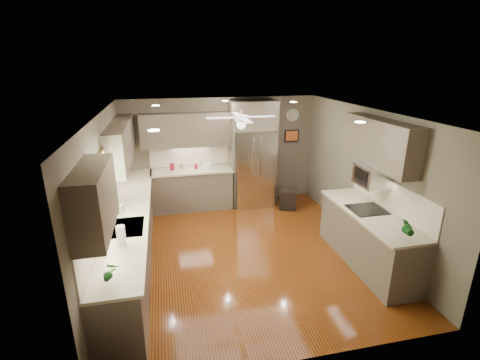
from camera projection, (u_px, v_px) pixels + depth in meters
name	position (u px, v px, depth m)	size (l,w,h in m)	color
floor	(245.00, 251.00, 6.31)	(5.00, 5.00, 0.00)	#461609
ceiling	(245.00, 112.00, 5.50)	(5.00, 5.00, 0.00)	white
wall_back	(221.00, 151.00, 8.21)	(4.50, 4.50, 0.00)	brown
wall_front	(300.00, 267.00, 3.59)	(4.50, 4.50, 0.00)	brown
wall_left	(106.00, 197.00, 5.44)	(5.00, 5.00, 0.00)	brown
wall_right	(364.00, 178.00, 6.36)	(5.00, 5.00, 0.00)	brown
canister_a	(172.00, 167.00, 7.82)	(0.10, 0.10, 0.16)	maroon
canister_b	(182.00, 167.00, 7.81)	(0.10, 0.10, 0.15)	silver
canister_d	(196.00, 166.00, 7.92)	(0.08, 0.08, 0.11)	maroon
soap_bottle	(120.00, 207.00, 5.65)	(0.08, 0.08, 0.17)	white
potted_plant_left	(111.00, 271.00, 3.79)	(0.16, 0.11, 0.31)	#16501B
potted_plant_right	(408.00, 228.00, 4.76)	(0.17, 0.14, 0.32)	#16501B
bowl	(208.00, 167.00, 7.95)	(0.24, 0.24, 0.06)	#C3C192
left_run	(131.00, 234.00, 5.89)	(0.65, 4.70, 1.45)	#4D4038
back_run	(193.00, 188.00, 8.04)	(1.85, 0.65, 1.45)	#4D4038
uppers	(196.00, 144.00, 6.21)	(4.50, 4.70, 0.95)	#4D4038
window	(100.00, 190.00, 4.89)	(0.05, 1.12, 0.92)	#BFF2B2
sink	(126.00, 229.00, 5.16)	(0.50, 0.70, 0.32)	silver
refrigerator	(253.00, 156.00, 8.06)	(1.06, 0.75, 2.45)	silver
right_run	(368.00, 237.00, 5.81)	(0.70, 2.20, 1.45)	#4D4038
microwave	(372.00, 176.00, 5.73)	(0.43, 0.55, 0.34)	silver
ceiling_fan	(241.00, 120.00, 5.83)	(1.18, 1.18, 0.32)	white
recessed_lights	(238.00, 110.00, 5.86)	(2.84, 3.14, 0.01)	white
wall_clock	(293.00, 115.00, 8.30)	(0.30, 0.03, 0.30)	white
framed_print	(292.00, 136.00, 8.45)	(0.36, 0.03, 0.30)	black
stool	(288.00, 199.00, 8.08)	(0.50, 0.50, 0.46)	black
paper_towel	(121.00, 236.00, 4.60)	(0.12, 0.12, 0.29)	white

